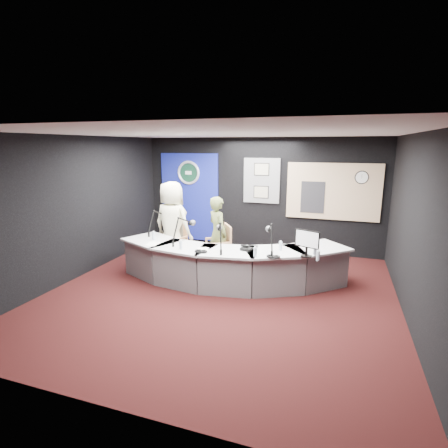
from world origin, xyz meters
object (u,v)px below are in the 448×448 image
(person_man, at_px, (172,224))
(person_woman, at_px, (218,233))
(armchair_left, at_px, (173,243))
(armchair_right, at_px, (218,245))
(broadcast_desk, at_px, (227,264))

(person_man, bearing_deg, person_woman, -165.80)
(armchair_left, distance_m, armchair_right, 1.04)
(person_woman, bearing_deg, broadcast_desk, 164.93)
(armchair_right, height_order, person_woman, person_woman)
(armchair_left, height_order, armchair_right, armchair_right)
(broadcast_desk, xyz_separation_m, person_woman, (-0.43, 0.66, 0.41))
(person_man, distance_m, person_woman, 1.05)
(person_man, xyz_separation_m, person_woman, (1.04, 0.06, -0.14))
(broadcast_desk, relative_size, armchair_left, 4.57)
(broadcast_desk, height_order, person_woman, person_woman)
(armchair_left, bearing_deg, person_man, 0.00)
(armchair_right, xyz_separation_m, person_woman, (-0.00, 0.00, 0.26))
(armchair_right, bearing_deg, person_woman, -123.66)
(person_man, height_order, person_woman, person_man)
(broadcast_desk, height_order, armchair_left, armchair_left)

